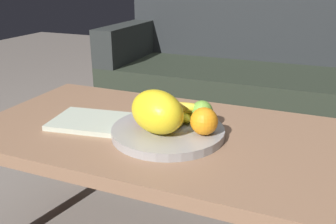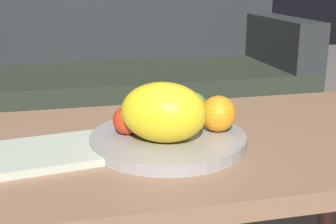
{
  "view_description": "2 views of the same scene",
  "coord_description": "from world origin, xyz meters",
  "px_view_note": "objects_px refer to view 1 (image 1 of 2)",
  "views": [
    {
      "loc": [
        0.35,
        -0.94,
        0.91
      ],
      "look_at": [
        -0.02,
        -0.03,
        0.53
      ],
      "focal_mm": 38.29,
      "sensor_mm": 36.0,
      "label": 1
    },
    {
      "loc": [
        -0.23,
        -0.93,
        0.81
      ],
      "look_at": [
        -0.02,
        -0.03,
        0.53
      ],
      "focal_mm": 48.64,
      "sensor_mm": 36.0,
      "label": 2
    }
  ],
  "objects_px": {
    "coffee_table": "(177,146)",
    "orange_front": "(167,107)",
    "couch": "(250,82)",
    "apple_left": "(145,112)",
    "apple_front": "(202,111)",
    "orange_left": "(204,121)",
    "fruit_bowl": "(168,131)",
    "banana_bunch": "(179,111)",
    "magazine": "(92,122)",
    "melon_large_front": "(157,112)"
  },
  "relations": [
    {
      "from": "fruit_bowl",
      "to": "orange_front",
      "type": "xyz_separation_m",
      "value": [
        -0.03,
        0.06,
        0.05
      ]
    },
    {
      "from": "apple_front",
      "to": "magazine",
      "type": "xyz_separation_m",
      "value": [
        -0.34,
        -0.09,
        -0.05
      ]
    },
    {
      "from": "coffee_table",
      "to": "orange_front",
      "type": "xyz_separation_m",
      "value": [
        -0.05,
        0.03,
        0.11
      ]
    },
    {
      "from": "couch",
      "to": "banana_bunch",
      "type": "relative_size",
      "value": 9.56
    },
    {
      "from": "fruit_bowl",
      "to": "magazine",
      "type": "xyz_separation_m",
      "value": [
        -0.26,
        -0.01,
        -0.0
      ]
    },
    {
      "from": "melon_large_front",
      "to": "apple_left",
      "type": "distance_m",
      "value": 0.1
    },
    {
      "from": "magazine",
      "to": "melon_large_front",
      "type": "bearing_deg",
      "value": -14.81
    },
    {
      "from": "melon_large_front",
      "to": "orange_front",
      "type": "height_order",
      "value": "melon_large_front"
    },
    {
      "from": "coffee_table",
      "to": "melon_large_front",
      "type": "distance_m",
      "value": 0.15
    },
    {
      "from": "orange_left",
      "to": "apple_front",
      "type": "bearing_deg",
      "value": 110.66
    },
    {
      "from": "couch",
      "to": "magazine",
      "type": "relative_size",
      "value": 6.8
    },
    {
      "from": "melon_large_front",
      "to": "coffee_table",
      "type": "bearing_deg",
      "value": 63.46
    },
    {
      "from": "orange_front",
      "to": "banana_bunch",
      "type": "bearing_deg",
      "value": 14.2
    },
    {
      "from": "apple_front",
      "to": "orange_front",
      "type": "bearing_deg",
      "value": -169.58
    },
    {
      "from": "apple_left",
      "to": "apple_front",
      "type": "bearing_deg",
      "value": 20.8
    },
    {
      "from": "fruit_bowl",
      "to": "apple_front",
      "type": "bearing_deg",
      "value": 46.92
    },
    {
      "from": "couch",
      "to": "apple_left",
      "type": "relative_size",
      "value": 27.56
    },
    {
      "from": "coffee_table",
      "to": "orange_front",
      "type": "relative_size",
      "value": 16.4
    },
    {
      "from": "orange_front",
      "to": "apple_front",
      "type": "distance_m",
      "value": 0.11
    },
    {
      "from": "couch",
      "to": "magazine",
      "type": "bearing_deg",
      "value": -103.82
    },
    {
      "from": "melon_large_front",
      "to": "magazine",
      "type": "xyz_separation_m",
      "value": [
        -0.24,
        0.03,
        -0.08
      ]
    },
    {
      "from": "melon_large_front",
      "to": "banana_bunch",
      "type": "height_order",
      "value": "melon_large_front"
    },
    {
      "from": "apple_front",
      "to": "banana_bunch",
      "type": "xyz_separation_m",
      "value": [
        -0.07,
        -0.01,
        -0.01
      ]
    },
    {
      "from": "magazine",
      "to": "apple_left",
      "type": "bearing_deg",
      "value": 2.1
    },
    {
      "from": "couch",
      "to": "melon_large_front",
      "type": "bearing_deg",
      "value": -92.69
    },
    {
      "from": "magazine",
      "to": "apple_front",
      "type": "bearing_deg",
      "value": 7.33
    },
    {
      "from": "fruit_bowl",
      "to": "apple_left",
      "type": "distance_m",
      "value": 0.1
    },
    {
      "from": "coffee_table",
      "to": "orange_front",
      "type": "bearing_deg",
      "value": 143.52
    },
    {
      "from": "couch",
      "to": "apple_left",
      "type": "xyz_separation_m",
      "value": [
        -0.13,
        -1.19,
        0.21
      ]
    },
    {
      "from": "orange_left",
      "to": "magazine",
      "type": "height_order",
      "value": "orange_left"
    },
    {
      "from": "magazine",
      "to": "orange_front",
      "type": "bearing_deg",
      "value": 9.61
    },
    {
      "from": "apple_front",
      "to": "melon_large_front",
      "type": "bearing_deg",
      "value": -128.27
    },
    {
      "from": "couch",
      "to": "orange_front",
      "type": "height_order",
      "value": "couch"
    },
    {
      "from": "fruit_bowl",
      "to": "apple_left",
      "type": "bearing_deg",
      "value": 165.68
    },
    {
      "from": "fruit_bowl",
      "to": "orange_front",
      "type": "bearing_deg",
      "value": 114.71
    },
    {
      "from": "apple_left",
      "to": "magazine",
      "type": "xyz_separation_m",
      "value": [
        -0.18,
        -0.03,
        -0.05
      ]
    },
    {
      "from": "orange_left",
      "to": "banana_bunch",
      "type": "relative_size",
      "value": 0.45
    },
    {
      "from": "coffee_table",
      "to": "banana_bunch",
      "type": "height_order",
      "value": "banana_bunch"
    },
    {
      "from": "coffee_table",
      "to": "magazine",
      "type": "distance_m",
      "value": 0.29
    },
    {
      "from": "coffee_table",
      "to": "apple_front",
      "type": "distance_m",
      "value": 0.13
    },
    {
      "from": "couch",
      "to": "orange_front",
      "type": "bearing_deg",
      "value": -93.49
    },
    {
      "from": "couch",
      "to": "orange_left",
      "type": "bearing_deg",
      "value": -86.67
    },
    {
      "from": "coffee_table",
      "to": "orange_left",
      "type": "relative_size",
      "value": 16.06
    },
    {
      "from": "fruit_bowl",
      "to": "apple_front",
      "type": "distance_m",
      "value": 0.12
    },
    {
      "from": "orange_front",
      "to": "melon_large_front",
      "type": "bearing_deg",
      "value": -83.6
    },
    {
      "from": "banana_bunch",
      "to": "fruit_bowl",
      "type": "bearing_deg",
      "value": -96.05
    },
    {
      "from": "coffee_table",
      "to": "apple_front",
      "type": "bearing_deg",
      "value": 40.8
    },
    {
      "from": "apple_front",
      "to": "banana_bunch",
      "type": "relative_size",
      "value": 0.38
    },
    {
      "from": "melon_large_front",
      "to": "couch",
      "type": "bearing_deg",
      "value": 87.31
    },
    {
      "from": "coffee_table",
      "to": "couch",
      "type": "distance_m",
      "value": 1.19
    }
  ]
}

